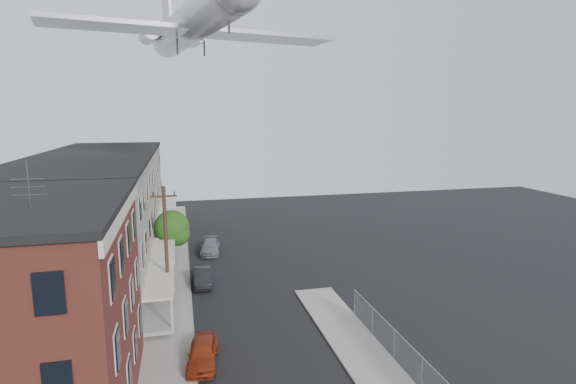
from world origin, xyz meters
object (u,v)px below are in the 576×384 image
car_mid (203,277)px  airplane (191,23)px  car_near (203,353)px  street_tree (173,229)px  car_far (210,247)px  utility_pole (166,247)px

car_mid → airplane: airplane is taller
airplane → car_near: bearing=-91.9°
street_tree → car_mid: size_ratio=1.29×
street_tree → car_mid: street_tree is taller
car_near → car_far: bearing=92.9°
car_near → car_mid: size_ratio=1.00×
street_tree → car_near: bearing=-84.6°
street_tree → car_far: size_ratio=1.17×
street_tree → utility_pole: bearing=-91.9°
car_mid → car_far: car_mid is taller
car_mid → airplane: (-0.13, 2.54, 20.36)m
street_tree → car_near: (1.67, -17.73, -2.77)m
car_near → car_mid: car_near is taller
utility_pole → car_far: size_ratio=2.03×
utility_pole → car_mid: bearing=58.7°
street_tree → car_mid: bearing=-68.0°
street_tree → car_far: 5.33m
car_far → airplane: 21.29m
car_near → car_mid: 12.11m
airplane → utility_pole: bearing=-110.0°
car_near → airplane: bearing=96.0°
car_near → car_far: (1.80, 20.65, -0.04)m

